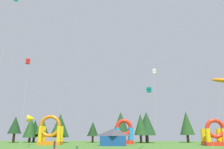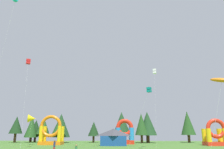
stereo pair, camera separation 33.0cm
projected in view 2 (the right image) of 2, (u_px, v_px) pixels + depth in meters
The scene contains 22 objects.
kite_yellow_delta at pixel (32, 119), 54.80m from camera, with size 2.29×2.47×7.52m.
kite_teal_box at pixel (149, 90), 40.16m from camera, with size 4.61×2.62×11.20m.
kite_red_box at pixel (28, 62), 43.21m from camera, with size 2.42×4.04×17.30m.
kite_orange_parafoil at pixel (222, 80), 19.28m from camera, with size 2.90×1.43×7.94m.
kite_white_box at pixel (155, 72), 43.80m from camera, with size 1.31×3.72×15.57m.
person_far_side at pixel (54, 145), 33.71m from camera, with size 0.35×0.35×1.87m.
inflatable_blue_arch at pixel (51, 133), 56.11m from camera, with size 5.83×3.62×7.51m.
inflatable_red_slide at pixel (125, 135), 60.16m from camera, with size 5.04×4.84×6.78m.
inflatable_orange_dome at pixel (215, 135), 52.40m from camera, with size 4.97×4.20×6.38m.
festival_tent at pixel (114, 137), 52.22m from camera, with size 6.19×3.49×3.98m.
tree_row_0 at pixel (16, 125), 70.69m from camera, with size 4.28×4.28×8.29m.
tree_row_1 at pixel (32, 127), 71.48m from camera, with size 4.39×4.39×8.38m.
tree_row_2 at pixel (36, 128), 72.86m from camera, with size 4.24×4.24×7.27m.
tree_row_3 at pixel (41, 128), 71.36m from camera, with size 2.94×2.94×6.61m.
tree_row_4 at pixel (44, 127), 70.20m from camera, with size 3.44×3.44×7.05m.
tree_row_5 at pixel (61, 125), 70.43m from camera, with size 6.24×6.24×9.09m.
tree_row_6 at pixel (60, 126), 66.90m from camera, with size 4.19×4.19×7.76m.
tree_row_7 at pixel (94, 129), 70.23m from camera, with size 3.69×3.69×6.55m.
tree_row_8 at pixel (122, 124), 71.39m from camera, with size 6.12×6.12×9.78m.
tree_row_9 at pixel (141, 124), 67.38m from camera, with size 4.04×4.04×8.96m.
tree_row_10 at pixel (147, 123), 69.02m from camera, with size 5.84×5.84×9.66m.
tree_row_11 at pixel (188, 123), 70.59m from camera, with size 4.63×4.63×9.92m.
Camera 2 is at (2.14, -27.66, 2.96)m, focal length 34.55 mm.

